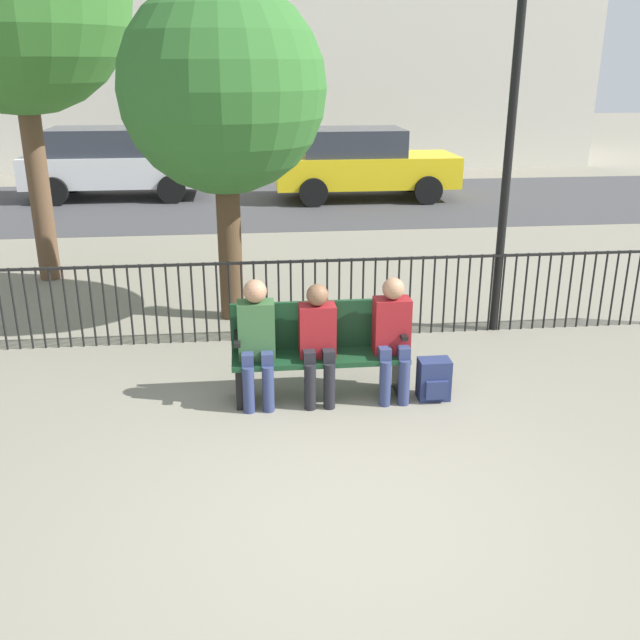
{
  "coord_description": "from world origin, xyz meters",
  "views": [
    {
      "loc": [
        -0.68,
        -4.3,
        3.07
      ],
      "look_at": [
        0.0,
        1.89,
        0.8
      ],
      "focal_mm": 40.0,
      "sensor_mm": 36.0,
      "label": 1
    }
  ],
  "objects_px": {
    "seated_person_2": "(392,332)",
    "parked_car_0": "(361,163)",
    "seated_person_1": "(318,337)",
    "lamp_post": "(513,102)",
    "tree_1": "(223,90)",
    "park_bench": "(319,347)",
    "parked_car_1": "(113,162)",
    "seated_person_0": "(256,336)",
    "backpack": "(434,380)"
  },
  "relations": [
    {
      "from": "lamp_post",
      "to": "park_bench",
      "type": "bearing_deg",
      "value": -145.81
    },
    {
      "from": "tree_1",
      "to": "parked_car_0",
      "type": "distance_m",
      "value": 8.75
    },
    {
      "from": "seated_person_0",
      "to": "backpack",
      "type": "xyz_separation_m",
      "value": [
        1.68,
        -0.09,
        -0.49
      ]
    },
    {
      "from": "lamp_post",
      "to": "parked_car_0",
      "type": "height_order",
      "value": "lamp_post"
    },
    {
      "from": "tree_1",
      "to": "parked_car_1",
      "type": "xyz_separation_m",
      "value": [
        -2.81,
        8.77,
        -1.91
      ]
    },
    {
      "from": "parked_car_1",
      "to": "park_bench",
      "type": "bearing_deg",
      "value": -71.79
    },
    {
      "from": "backpack",
      "to": "lamp_post",
      "type": "relative_size",
      "value": 0.1
    },
    {
      "from": "parked_car_1",
      "to": "seated_person_0",
      "type": "bearing_deg",
      "value": -74.76
    },
    {
      "from": "tree_1",
      "to": "parked_car_0",
      "type": "height_order",
      "value": "tree_1"
    },
    {
      "from": "park_bench",
      "to": "seated_person_1",
      "type": "xyz_separation_m",
      "value": [
        -0.03,
        -0.13,
        0.16
      ]
    },
    {
      "from": "seated_person_2",
      "to": "seated_person_1",
      "type": "bearing_deg",
      "value": -179.82
    },
    {
      "from": "backpack",
      "to": "parked_car_1",
      "type": "distance_m",
      "value": 12.32
    },
    {
      "from": "park_bench",
      "to": "parked_car_0",
      "type": "relative_size",
      "value": 0.4
    },
    {
      "from": "parked_car_0",
      "to": "park_bench",
      "type": "bearing_deg",
      "value": -101.55
    },
    {
      "from": "seated_person_0",
      "to": "parked_car_0",
      "type": "height_order",
      "value": "parked_car_0"
    },
    {
      "from": "park_bench",
      "to": "seated_person_1",
      "type": "distance_m",
      "value": 0.21
    },
    {
      "from": "lamp_post",
      "to": "tree_1",
      "type": "bearing_deg",
      "value": 165.83
    },
    {
      "from": "backpack",
      "to": "parked_car_1",
      "type": "bearing_deg",
      "value": 112.7
    },
    {
      "from": "backpack",
      "to": "seated_person_0",
      "type": "bearing_deg",
      "value": 176.96
    },
    {
      "from": "seated_person_1",
      "to": "backpack",
      "type": "xyz_separation_m",
      "value": [
        1.11,
        -0.09,
        -0.45
      ]
    },
    {
      "from": "seated_person_2",
      "to": "parked_car_1",
      "type": "distance_m",
      "value": 12.07
    },
    {
      "from": "seated_person_0",
      "to": "lamp_post",
      "type": "relative_size",
      "value": 0.3
    },
    {
      "from": "seated_person_2",
      "to": "backpack",
      "type": "distance_m",
      "value": 0.63
    },
    {
      "from": "seated_person_2",
      "to": "tree_1",
      "type": "bearing_deg",
      "value": 121.6
    },
    {
      "from": "park_bench",
      "to": "seated_person_1",
      "type": "relative_size",
      "value": 1.44
    },
    {
      "from": "seated_person_0",
      "to": "parked_car_1",
      "type": "height_order",
      "value": "parked_car_1"
    },
    {
      "from": "seated_person_2",
      "to": "seated_person_0",
      "type": "bearing_deg",
      "value": 179.94
    },
    {
      "from": "seated_person_1",
      "to": "lamp_post",
      "type": "relative_size",
      "value": 0.28
    },
    {
      "from": "park_bench",
      "to": "seated_person_2",
      "type": "height_order",
      "value": "seated_person_2"
    },
    {
      "from": "park_bench",
      "to": "parked_car_0",
      "type": "xyz_separation_m",
      "value": [
        2.12,
        10.36,
        0.35
      ]
    },
    {
      "from": "parked_car_0",
      "to": "tree_1",
      "type": "bearing_deg",
      "value": -110.36
    },
    {
      "from": "park_bench",
      "to": "parked_car_1",
      "type": "xyz_separation_m",
      "value": [
        -3.66,
        11.13,
        0.35
      ]
    },
    {
      "from": "parked_car_0",
      "to": "parked_car_1",
      "type": "bearing_deg",
      "value": 172.43
    },
    {
      "from": "backpack",
      "to": "tree_1",
      "type": "height_order",
      "value": "tree_1"
    },
    {
      "from": "seated_person_1",
      "to": "seated_person_2",
      "type": "height_order",
      "value": "seated_person_2"
    },
    {
      "from": "park_bench",
      "to": "seated_person_1",
      "type": "height_order",
      "value": "seated_person_1"
    },
    {
      "from": "parked_car_0",
      "to": "seated_person_2",
      "type": "bearing_deg",
      "value": -97.81
    },
    {
      "from": "seated_person_1",
      "to": "backpack",
      "type": "height_order",
      "value": "seated_person_1"
    },
    {
      "from": "seated_person_0",
      "to": "backpack",
      "type": "bearing_deg",
      "value": -3.04
    },
    {
      "from": "tree_1",
      "to": "lamp_post",
      "type": "height_order",
      "value": "lamp_post"
    },
    {
      "from": "seated_person_1",
      "to": "tree_1",
      "type": "distance_m",
      "value": 3.36
    },
    {
      "from": "tree_1",
      "to": "lamp_post",
      "type": "relative_size",
      "value": 0.98
    },
    {
      "from": "seated_person_2",
      "to": "parked_car_1",
      "type": "height_order",
      "value": "parked_car_1"
    },
    {
      "from": "seated_person_2",
      "to": "backpack",
      "type": "xyz_separation_m",
      "value": [
        0.4,
        -0.09,
        -0.47
      ]
    },
    {
      "from": "park_bench",
      "to": "seated_person_2",
      "type": "relative_size",
      "value": 1.4
    },
    {
      "from": "seated_person_2",
      "to": "parked_car_0",
      "type": "bearing_deg",
      "value": 82.19
    },
    {
      "from": "lamp_post",
      "to": "seated_person_0",
      "type": "bearing_deg",
      "value": -149.73
    },
    {
      "from": "seated_person_2",
      "to": "lamp_post",
      "type": "height_order",
      "value": "lamp_post"
    },
    {
      "from": "tree_1",
      "to": "seated_person_0",
      "type": "bearing_deg",
      "value": -84.12
    },
    {
      "from": "park_bench",
      "to": "tree_1",
      "type": "height_order",
      "value": "tree_1"
    }
  ]
}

